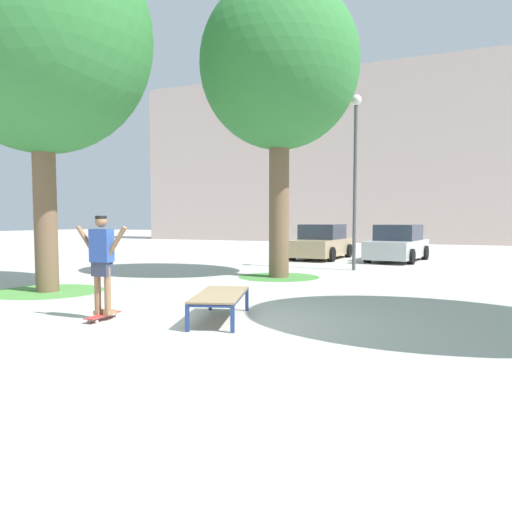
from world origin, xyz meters
name	(u,v)px	position (x,y,z in m)	size (l,w,h in m)	color
ground_plane	(213,323)	(0.00, 0.00, 0.00)	(120.00, 120.00, 0.00)	#B7B5AD
building_facade	(370,157)	(-3.71, 31.04, 6.38)	(37.05, 4.00, 12.75)	beige
skate_box	(220,296)	(0.02, 0.22, 0.41)	(1.32, 2.04, 0.46)	navy
skateboard	(103,315)	(-1.83, -0.58, 0.08)	(0.27, 0.81, 0.09)	#B23333
skater	(102,258)	(-1.83, -0.58, 1.07)	(1.00, 0.31, 1.69)	#8E6647
tree_near_left	(40,36)	(-5.37, 1.56, 5.93)	(5.14, 5.14, 8.65)	brown
grass_patch_near_left	(48,291)	(-5.37, 1.56, 0.00)	(2.61, 2.61, 0.01)	#519342
tree_mid_back	(279,67)	(-1.43, 6.61, 6.13)	(4.63, 4.63, 8.62)	brown
grass_patch_mid_back	(279,277)	(-1.43, 6.61, 0.00)	(2.42, 2.42, 0.01)	#47893D
car_tan	(322,243)	(-2.27, 13.87, 0.69)	(2.00, 4.24, 1.50)	tan
car_silver	(398,244)	(0.94, 13.98, 0.69)	(2.23, 4.35, 1.50)	#B7BABF
light_post	(355,156)	(0.16, 9.52, 3.83)	(0.36, 0.36, 5.83)	#4C4C51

